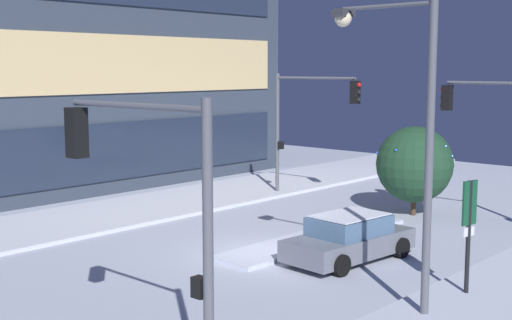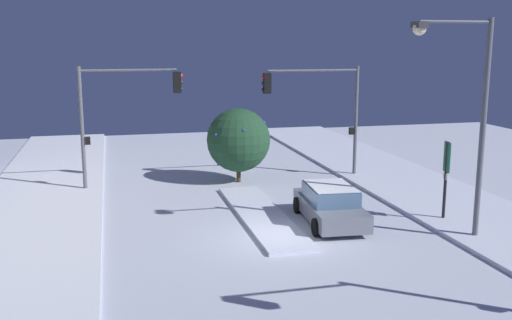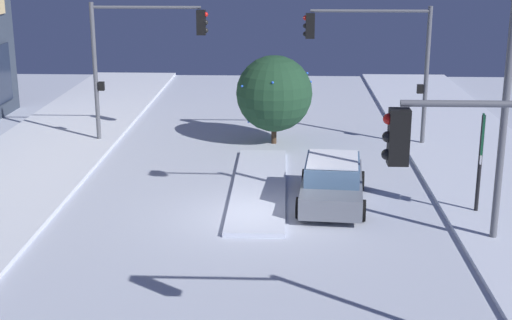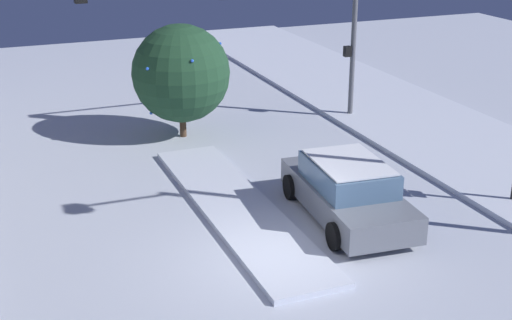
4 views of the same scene
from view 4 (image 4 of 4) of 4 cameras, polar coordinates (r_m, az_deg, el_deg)
ground at (r=15.82m, az=1.32°, el=-8.16°), size 52.00×52.00×0.00m
median_strip at (r=18.22m, az=-1.55°, el=-3.83°), size 9.00×1.80×0.14m
car_near at (r=17.73m, az=7.31°, el=-2.46°), size 4.75×2.41×1.49m
traffic_light_corner_near_right at (r=24.12m, az=3.64°, el=12.01°), size 0.32×5.14×5.73m
decorated_tree_median at (r=23.18m, az=-6.01°, el=6.90°), size 3.17×3.17×3.72m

